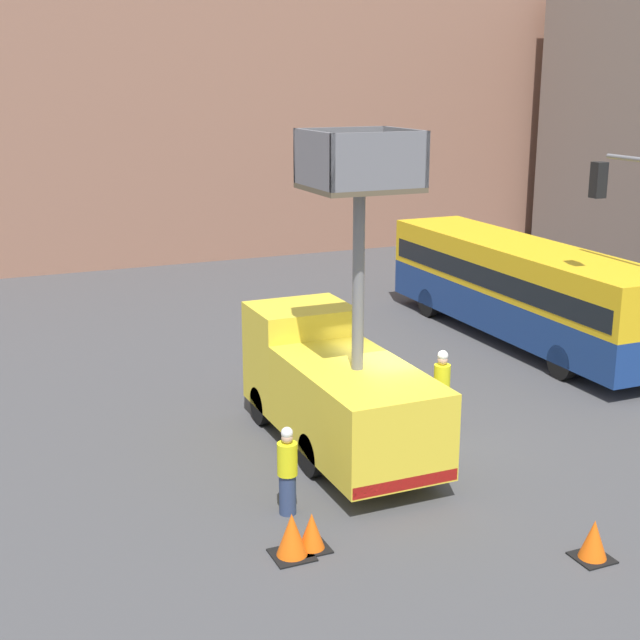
% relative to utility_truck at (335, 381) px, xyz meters
% --- Properties ---
extents(ground_plane, '(120.00, 120.00, 0.00)m').
position_rel_utility_truck_xyz_m(ground_plane, '(1.49, -0.27, -1.55)').
color(ground_plane, '#424244').
extents(building_backdrop_far, '(44.00, 10.00, 16.70)m').
position_rel_utility_truck_xyz_m(building_backdrop_far, '(1.49, 25.89, 6.80)').
color(building_backdrop_far, '#936651').
rests_on(building_backdrop_far, ground_plane).
extents(utility_truck, '(2.28, 6.16, 6.96)m').
position_rel_utility_truck_xyz_m(utility_truck, '(0.00, 0.00, 0.00)').
color(utility_truck, yellow).
rests_on(utility_truck, ground_plane).
extents(city_bus, '(2.53, 11.50, 3.01)m').
position_rel_utility_truck_xyz_m(city_bus, '(8.66, 5.36, 0.22)').
color(city_bus, navy).
rests_on(city_bus, ground_plane).
extents(road_worker_near_truck, '(0.38, 0.38, 1.74)m').
position_rel_utility_truck_xyz_m(road_worker_near_truck, '(-2.08, -2.44, -0.69)').
color(road_worker_near_truck, navy).
rests_on(road_worker_near_truck, ground_plane).
extents(road_worker_directing, '(0.38, 0.38, 1.90)m').
position_rel_utility_truck_xyz_m(road_worker_directing, '(2.73, 0.06, -0.59)').
color(road_worker_directing, navy).
rests_on(road_worker_directing, ground_plane).
extents(traffic_cone_near_truck, '(0.69, 0.69, 0.79)m').
position_rel_utility_truck_xyz_m(traffic_cone_near_truck, '(-2.57, -3.90, -1.18)').
color(traffic_cone_near_truck, black).
rests_on(traffic_cone_near_truck, ground_plane).
extents(traffic_cone_mid_road, '(0.63, 0.63, 0.72)m').
position_rel_utility_truck_xyz_m(traffic_cone_mid_road, '(2.09, -6.02, -1.21)').
color(traffic_cone_mid_road, black).
rests_on(traffic_cone_mid_road, ground_plane).
extents(traffic_cone_far_side, '(0.59, 0.59, 0.68)m').
position_rel_utility_truck_xyz_m(traffic_cone_far_side, '(-2.17, -3.82, -1.23)').
color(traffic_cone_far_side, black).
rests_on(traffic_cone_far_side, ground_plane).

